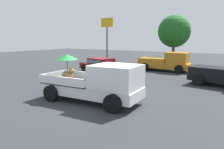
{
  "coord_description": "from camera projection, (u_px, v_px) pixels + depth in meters",
  "views": [
    {
      "loc": [
        6.43,
        -8.29,
        3.11
      ],
      "look_at": [
        0.09,
        1.78,
        1.1
      ],
      "focal_mm": 34.75,
      "sensor_mm": 36.0,
      "label": 1
    }
  ],
  "objects": [
    {
      "name": "ground_plane",
      "position": [
        92.0,
        101.0,
        10.81
      ],
      "size": [
        80.0,
        80.0,
        0.0
      ],
      "primitive_type": "plane",
      "color": "#2D3033"
    },
    {
      "name": "pickup_truck_main",
      "position": [
        98.0,
        83.0,
        10.45
      ],
      "size": [
        5.14,
        2.46,
        2.29
      ],
      "rotation": [
        0.0,
        0.0,
        0.05
      ],
      "color": "black",
      "rests_on": "ground"
    },
    {
      "name": "pickup_truck_red",
      "position": [
        166.0,
        62.0,
        20.52
      ],
      "size": [
        4.86,
        2.29,
        1.8
      ],
      "rotation": [
        0.0,
        0.0,
        0.03
      ],
      "color": "black",
      "rests_on": "ground"
    },
    {
      "name": "parked_sedan_far",
      "position": [
        101.0,
        65.0,
        19.58
      ],
      "size": [
        4.63,
        2.95,
        1.33
      ],
      "rotation": [
        0.0,
        0.0,
        2.84
      ],
      "color": "black",
      "rests_on": "ground"
    },
    {
      "name": "motel_sign",
      "position": [
        107.0,
        33.0,
        22.32
      ],
      "size": [
        1.4,
        0.16,
        5.13
      ],
      "color": "#59595B",
      "rests_on": "ground"
    },
    {
      "name": "tree_by_lot",
      "position": [
        174.0,
        32.0,
        23.93
      ],
      "size": [
        3.54,
        3.54,
        5.6
      ],
      "color": "brown",
      "rests_on": "ground"
    }
  ]
}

